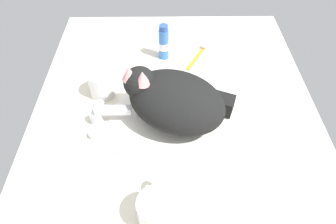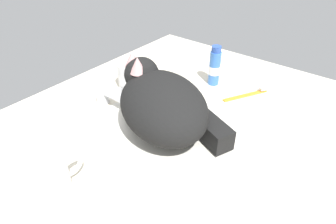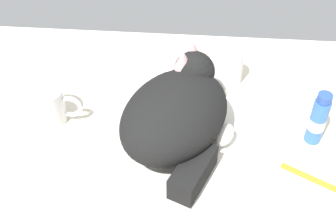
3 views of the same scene
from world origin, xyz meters
TOP-DOWN VIEW (x-y plane):
  - ground_plane at (0.00, 0.00)cm, footprint 110.00×82.50cm
  - sink_basin at (0.00, 0.00)cm, footprint 37.23×37.23cm
  - faucet at (0.00, 20.32)cm, footprint 13.58×11.68cm
  - cat at (0.60, 0.67)cm, footprint 29.05×33.08cm
  - coffee_mug at (-27.88, 4.81)cm, footprint 12.21×8.23cm
  - rinse_cup at (11.00, 21.79)cm, footprint 7.30×7.30cm
  - toothpaste_bottle at (28.87, 3.27)cm, footprint 3.47×3.47cm
  - toothbrush at (29.04, -8.56)cm, footprint 13.62×8.25cm

SIDE VIEW (x-z plane):
  - ground_plane at x=0.00cm, z-range -3.00..0.00cm
  - sink_basin at x=0.00cm, z-range 0.00..0.95cm
  - toothbrush at x=29.04cm, z-range -0.28..1.32cm
  - faucet at x=0.00cm, z-range -0.26..5.39cm
  - rinse_cup at x=11.00cm, z-range 0.00..8.05cm
  - coffee_mug at x=-27.88cm, z-range 0.00..8.14cm
  - toothpaste_bottle at x=28.87cm, z-range -0.45..11.98cm
  - cat at x=0.60cm, z-range -0.10..16.21cm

